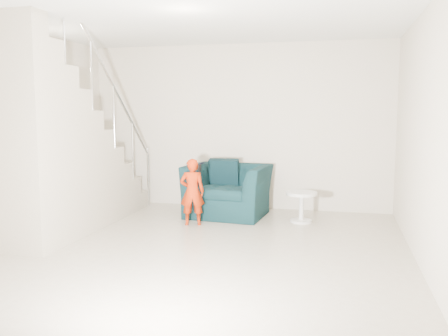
{
  "coord_description": "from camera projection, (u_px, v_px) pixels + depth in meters",
  "views": [
    {
      "loc": [
        1.66,
        -4.95,
        1.63
      ],
      "look_at": [
        0.15,
        1.2,
        0.85
      ],
      "focal_mm": 38.0,
      "sensor_mm": 36.0,
      "label": 1
    }
  ],
  "objects": [
    {
      "name": "front_wall",
      "position": [
        23.0,
        162.0,
        2.55
      ],
      "size": [
        5.0,
        0.0,
        5.0
      ],
      "primitive_type": "plane",
      "rotation": [
        -1.57,
        0.0,
        0.0
      ],
      "color": "#C0B69C",
      "rests_on": "floor"
    },
    {
      "name": "staircase",
      "position": [
        55.0,
        162.0,
        6.25
      ],
      "size": [
        1.02,
        3.03,
        3.62
      ],
      "color": "#ADA089",
      "rests_on": "floor"
    },
    {
      "name": "right_wall",
      "position": [
        429.0,
        139.0,
        4.61
      ],
      "size": [
        0.0,
        5.5,
        5.5
      ],
      "primitive_type": "plane",
      "rotation": [
        1.57,
        0.0,
        -1.57
      ],
      "color": "#C0B69C",
      "rests_on": "floor"
    },
    {
      "name": "ceiling",
      "position": [
        183.0,
        9.0,
        5.04
      ],
      "size": [
        5.5,
        5.5,
        0.0
      ],
      "primitive_type": "plane",
      "rotation": [
        3.14,
        0.0,
        0.0
      ],
      "color": "silver",
      "rests_on": "back_wall"
    },
    {
      "name": "floor",
      "position": [
        186.0,
        254.0,
        5.37
      ],
      "size": [
        5.5,
        5.5,
        0.0
      ],
      "primitive_type": "plane",
      "color": "gray",
      "rests_on": "ground"
    },
    {
      "name": "cushion",
      "position": [
        224.0,
        173.0,
        7.54
      ],
      "size": [
        0.47,
        0.23,
        0.47
      ],
      "primitive_type": "cube",
      "rotation": [
        0.21,
        0.0,
        0.0
      ],
      "color": "black",
      "rests_on": "armchair"
    },
    {
      "name": "throw",
      "position": [
        199.0,
        182.0,
        7.49
      ],
      "size": [
        0.05,
        0.51,
        0.57
      ],
      "primitive_type": "cube",
      "color": "black",
      "rests_on": "armchair"
    },
    {
      "name": "toddler",
      "position": [
        192.0,
        192.0,
        6.7
      ],
      "size": [
        0.4,
        0.32,
        0.95
      ],
      "primitive_type": "imported",
      "rotation": [
        0.0,
        0.0,
        3.43
      ],
      "color": "#921F04",
      "rests_on": "floor"
    },
    {
      "name": "phone",
      "position": [
        200.0,
        168.0,
        6.58
      ],
      "size": [
        0.04,
        0.05,
        0.1
      ],
      "primitive_type": "cube",
      "rotation": [
        0.0,
        0.0,
        -0.41
      ],
      "color": "black",
      "rests_on": "toddler"
    },
    {
      "name": "side_table",
      "position": [
        301.0,
        202.0,
        6.89
      ],
      "size": [
        0.45,
        0.45,
        0.45
      ],
      "color": "silver",
      "rests_on": "floor"
    },
    {
      "name": "armchair",
      "position": [
        228.0,
        190.0,
        7.33
      ],
      "size": [
        1.29,
        1.15,
        0.78
      ],
      "primitive_type": "imported",
      "rotation": [
        0.0,
        0.0,
        -0.08
      ],
      "color": "black",
      "rests_on": "floor"
    },
    {
      "name": "back_wall",
      "position": [
        237.0,
        127.0,
        7.85
      ],
      "size": [
        5.0,
        0.0,
        5.0
      ],
      "primitive_type": "plane",
      "rotation": [
        1.57,
        0.0,
        0.0
      ],
      "color": "#C0B69C",
      "rests_on": "floor"
    }
  ]
}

